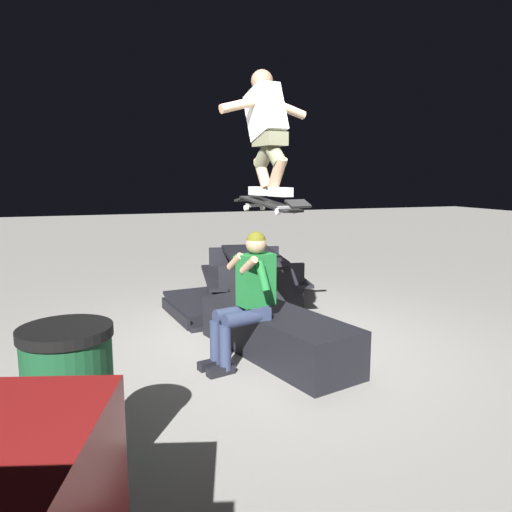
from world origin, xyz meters
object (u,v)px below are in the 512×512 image
object	(u,v)px
skateboard	(270,204)
skater_airborne	(267,127)
ledge_box_main	(276,333)
picnic_table_back	(252,270)
kicker_ramp	(203,312)
trash_bin	(70,408)
person_sitting_on_ledge	(247,293)

from	to	relation	value
skateboard	skater_airborne	size ratio (longest dim) A/B	0.93
ledge_box_main	picnic_table_back	bearing A→B (deg)	-12.04
ledge_box_main	kicker_ramp	xyz separation A→B (m)	(1.64, 0.38, -0.18)
ledge_box_main	trash_bin	xyz separation A→B (m)	(-1.60, 1.91, 0.26)
skateboard	trash_bin	world-z (taller)	skateboard
person_sitting_on_ledge	skateboard	bearing A→B (deg)	-129.66
person_sitting_on_ledge	picnic_table_back	size ratio (longest dim) A/B	0.68
kicker_ramp	trash_bin	bearing A→B (deg)	154.77
skateboard	picnic_table_back	xyz separation A→B (m)	(2.26, -0.60, -1.06)
person_sitting_on_ledge	skateboard	xyz separation A→B (m)	(-0.14, -0.17, 0.85)
skateboard	kicker_ramp	xyz separation A→B (m)	(1.92, 0.20, -1.51)
person_sitting_on_ledge	kicker_ramp	size ratio (longest dim) A/B	0.96
ledge_box_main	skateboard	world-z (taller)	skateboard
ledge_box_main	skater_airborne	distance (m)	2.04
skater_airborne	picnic_table_back	xyz separation A→B (m)	(2.20, -0.61, -1.75)
ledge_box_main	skateboard	xyz separation A→B (m)	(-0.28, 0.18, 1.33)
ledge_box_main	skater_airborne	bearing A→B (deg)	139.35
person_sitting_on_ledge	skater_airborne	size ratio (longest dim) A/B	1.15
person_sitting_on_ledge	skater_airborne	world-z (taller)	skater_airborne
kicker_ramp	trash_bin	size ratio (longest dim) A/B	1.38
person_sitting_on_ledge	kicker_ramp	world-z (taller)	person_sitting_on_ledge
picnic_table_back	skateboard	bearing A→B (deg)	165.07
skater_airborne	trash_bin	xyz separation A→B (m)	(-1.38, 1.72, -1.76)
ledge_box_main	skateboard	size ratio (longest dim) A/B	1.91
kicker_ramp	picnic_table_back	xyz separation A→B (m)	(0.34, -0.80, 0.45)
person_sitting_on_ledge	picnic_table_back	distance (m)	2.26
skateboard	picnic_table_back	distance (m)	2.57
skater_airborne	kicker_ramp	distance (m)	2.89
skater_airborne	kicker_ramp	xyz separation A→B (m)	(1.86, 0.19, -2.19)
ledge_box_main	trash_bin	size ratio (longest dim) A/B	2.03
ledge_box_main	skater_airborne	xyz separation A→B (m)	(-0.22, 0.19, 2.02)
skater_airborne	picnic_table_back	bearing A→B (deg)	-15.54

